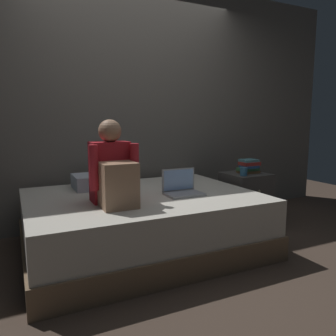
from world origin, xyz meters
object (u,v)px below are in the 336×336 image
(bed, at_px, (143,222))
(person_sitting, at_px, (113,172))
(pillow, at_px, (103,181))
(nightstand, at_px, (245,199))
(laptop, at_px, (182,188))
(book_stack, at_px, (249,167))
(mug, at_px, (244,171))
(clothes_pile, at_px, (178,176))

(bed, distance_m, person_sitting, 0.64)
(person_sitting, relative_size, pillow, 1.17)
(nightstand, xyz_separation_m, laptop, (-0.99, -0.35, 0.28))
(person_sitting, bearing_deg, book_stack, 13.14)
(nightstand, height_order, person_sitting, person_sitting)
(book_stack, relative_size, mug, 2.63)
(nightstand, bearing_deg, pillow, 170.43)
(person_sitting, bearing_deg, pillow, 82.54)
(bed, xyz_separation_m, book_stack, (1.32, 0.18, 0.40))
(mug, bearing_deg, nightstand, 42.69)
(nightstand, bearing_deg, book_stack, -31.00)
(book_stack, xyz_separation_m, mug, (-0.15, -0.11, -0.03))
(mug, height_order, clothes_pile, mug)
(clothes_pile, bearing_deg, pillow, 179.55)
(bed, xyz_separation_m, laptop, (0.31, -0.16, 0.31))
(book_stack, bearing_deg, clothes_pile, 160.27)
(mug, distance_m, clothes_pile, 0.70)
(person_sitting, height_order, pillow, person_sitting)
(bed, xyz_separation_m, nightstand, (1.30, 0.19, 0.04))
(nightstand, distance_m, person_sitting, 1.73)
(laptop, bearing_deg, bed, 153.56)
(nightstand, bearing_deg, clothes_pile, 160.65)
(person_sitting, height_order, laptop, person_sitting)
(laptop, height_order, mug, laptop)
(clothes_pile, bearing_deg, nightstand, -19.35)
(nightstand, relative_size, pillow, 1.03)
(person_sitting, relative_size, mug, 7.28)
(bed, distance_m, nightstand, 1.31)
(bed, bearing_deg, pillow, 117.50)
(book_stack, bearing_deg, person_sitting, -166.86)
(person_sitting, xyz_separation_m, mug, (1.49, 0.28, -0.14))
(book_stack, height_order, mug, book_stack)
(book_stack, bearing_deg, pillow, 170.08)
(nightstand, height_order, laptop, laptop)
(pillow, height_order, clothes_pile, pillow)
(nightstand, height_order, pillow, pillow)
(mug, relative_size, clothes_pile, 0.39)
(mug, bearing_deg, person_sitting, -169.46)
(person_sitting, height_order, book_stack, person_sitting)
(person_sitting, distance_m, laptop, 0.66)
(person_sitting, relative_size, clothes_pile, 2.83)
(laptop, bearing_deg, book_stack, 18.28)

